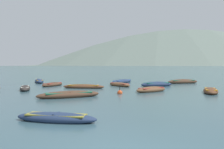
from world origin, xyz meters
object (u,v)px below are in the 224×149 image
rowboat_0 (183,82)px  rowboat_9 (56,118)px  mooring_buoy (120,93)px  rowboat_13 (83,87)px  rowboat_6 (25,88)px  rowboat_3 (157,84)px  rowboat_10 (211,91)px  rowboat_4 (69,95)px  rowboat_5 (53,84)px  rowboat_8 (151,90)px  rowboat_2 (119,85)px  rowboat_7 (39,81)px  rowboat_12 (122,81)px

rowboat_0 → rowboat_9: bearing=-117.2°
mooring_buoy → rowboat_13: bearing=128.8°
rowboat_13 → rowboat_6: bearing=-160.1°
rowboat_0 → rowboat_3: (-3.94, -4.21, -0.01)m
rowboat_10 → rowboat_13: size_ratio=0.84×
rowboat_6 → rowboat_9: bearing=-62.5°
rowboat_4 → rowboat_5: 9.84m
rowboat_8 → rowboat_10: (4.76, -0.77, -0.01)m
rowboat_9 → rowboat_10: rowboat_10 is taller
rowboat_2 → rowboat_3: 4.03m
rowboat_3 → mooring_buoy: bearing=-119.8°
rowboat_0 → rowboat_3: bearing=-133.1°
rowboat_5 → rowboat_9: rowboat_5 is taller
rowboat_8 → mooring_buoy: (-2.70, -1.64, -0.08)m
rowboat_4 → rowboat_8: bearing=31.0°
rowboat_8 → rowboat_13: size_ratio=0.77×
rowboat_8 → mooring_buoy: mooring_buoy is taller
rowboat_6 → rowboat_7: size_ratio=0.80×
rowboat_9 → rowboat_0: bearing=62.8°
rowboat_5 → rowboat_2: bearing=0.7°
rowboat_7 → rowboat_12: 10.92m
rowboat_12 → rowboat_13: 8.17m
rowboat_7 → rowboat_2: bearing=-24.6°
rowboat_8 → rowboat_12: rowboat_12 is taller
rowboat_7 → rowboat_12: (10.92, -0.19, -0.01)m
rowboat_6 → rowboat_7: rowboat_7 is taller
rowboat_3 → rowboat_9: size_ratio=1.11×
rowboat_10 → rowboat_8: bearing=170.8°
rowboat_0 → mooring_buoy: size_ratio=5.24×
rowboat_8 → rowboat_9: rowboat_8 is taller
rowboat_6 → rowboat_3: bearing=18.7°
rowboat_0 → rowboat_4: (-11.54, -13.30, -0.02)m
rowboat_9 → rowboat_2: bearing=81.2°
rowboat_3 → rowboat_6: size_ratio=1.10×
rowboat_12 → rowboat_7: bearing=179.0°
rowboat_0 → rowboat_5: 15.92m
rowboat_8 → rowboat_9: size_ratio=0.94×
rowboat_9 → rowboat_13: size_ratio=0.83×
rowboat_9 → rowboat_12: bearing=82.3°
rowboat_6 → rowboat_13: (5.13, 1.85, -0.01)m
rowboat_5 → rowboat_8: rowboat_8 is taller
rowboat_5 → rowboat_3: bearing=0.1°
rowboat_0 → rowboat_6: bearing=-153.0°
rowboat_6 → rowboat_10: bearing=-6.3°
rowboat_4 → rowboat_10: bearing=15.2°
rowboat_10 → rowboat_12: (-7.20, 10.83, 0.01)m
rowboat_3 → rowboat_2: bearing=179.0°
rowboat_5 → rowboat_10: size_ratio=0.97×
rowboat_2 → rowboat_6: size_ratio=0.95×
rowboat_0 → rowboat_2: bearing=-152.6°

